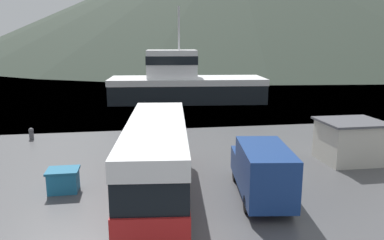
{
  "coord_description": "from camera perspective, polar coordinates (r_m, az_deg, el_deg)",
  "views": [
    {
      "loc": [
        -2.24,
        -6.54,
        6.72
      ],
      "look_at": [
        1.28,
        15.53,
        2.0
      ],
      "focal_mm": 35.0,
      "sensor_mm": 36.0,
      "label": 1
    }
  ],
  "objects": [
    {
      "name": "mooring_bollard",
      "position": [
        28.37,
        -23.29,
        -1.85
      ],
      "size": [
        0.35,
        0.35,
        0.82
      ],
      "color": "#4C4C51",
      "rests_on": "ground"
    },
    {
      "name": "tour_bus",
      "position": [
        16.57,
        -5.41,
        -5.24
      ],
      "size": [
        3.62,
        10.85,
        3.29
      ],
      "rotation": [
        0.0,
        0.0,
        -0.11
      ],
      "color": "red",
      "rests_on": "ground"
    },
    {
      "name": "delivery_van",
      "position": [
        16.57,
        10.6,
        -7.46
      ],
      "size": [
        2.68,
        5.81,
        2.42
      ],
      "rotation": [
        0.0,
        0.0,
        -0.14
      ],
      "color": "navy",
      "rests_on": "ground"
    },
    {
      "name": "fishing_boat",
      "position": [
        42.39,
        -1.24,
        5.73
      ],
      "size": [
        17.74,
        7.65,
        10.44
      ],
      "rotation": [
        0.0,
        0.0,
        4.62
      ],
      "color": "black",
      "rests_on": "water_surface"
    },
    {
      "name": "water_surface",
      "position": [
        148.52,
        -8.31,
        9.22
      ],
      "size": [
        240.0,
        240.0,
        0.0
      ],
      "primitive_type": "plane",
      "color": "slate",
      "rests_on": "ground"
    },
    {
      "name": "dock_kiosk",
      "position": [
        22.98,
        22.93,
        -2.95
      ],
      "size": [
        3.4,
        3.02,
        2.37
      ],
      "color": "beige",
      "rests_on": "ground"
    },
    {
      "name": "storage_bin",
      "position": [
        18.18,
        -19.0,
        -8.65
      ],
      "size": [
        1.41,
        1.18,
        1.05
      ],
      "color": "teal",
      "rests_on": "ground"
    }
  ]
}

